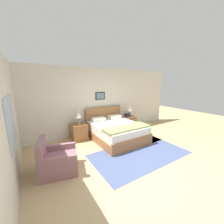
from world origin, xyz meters
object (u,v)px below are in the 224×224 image
Objects in this scene: bed at (116,131)px; table_lamp_by_door at (130,109)px; armchair at (57,161)px; table_lamp_near_window at (78,115)px; nightstand_near_window at (79,132)px; nightstand_by_door at (129,122)px.

table_lamp_by_door reaches higher than bed.
armchair is (-2.20, -0.85, -0.05)m from bed.
table_lamp_near_window is (-1.16, 0.68, 0.60)m from bed.
nightstand_near_window is 2.39m from table_lamp_by_door.
armchair is 1.64× the size of nightstand_near_window.
table_lamp_by_door is at bearing 30.50° from bed.
table_lamp_by_door is (2.31, -0.03, 0.63)m from nightstand_near_window.
bed is 3.93× the size of table_lamp_by_door.
nightstand_near_window is 1.16× the size of table_lamp_near_window.
armchair is at bearing -124.08° from table_lamp_near_window.
armchair is at bearing -158.81° from bed.
nightstand_near_window and nightstand_by_door have the same top height.
table_lamp_by_door is at bearing 0.00° from table_lamp_near_window.
table_lamp_near_window is (1.04, 1.54, 0.65)m from armchair.
nightstand_by_door is at bearing 109.72° from table_lamp_by_door.
table_lamp_near_window is at bearing -179.29° from nightstand_by_door.
bed reaches higher than nightstand_by_door.
bed is 3.93× the size of table_lamp_near_window.
nightstand_near_window is at bearing 180.00° from nightstand_by_door.
armchair reaches higher than nightstand_by_door.
bed is 2.06× the size of armchair.
nightstand_by_door is at bearing 0.71° from table_lamp_near_window.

